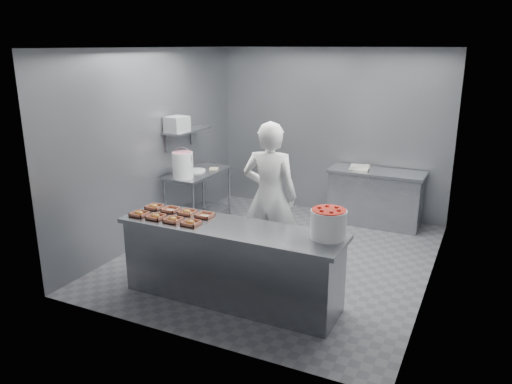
% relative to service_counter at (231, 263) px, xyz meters
% --- Properties ---
extents(floor, '(4.50, 4.50, 0.00)m').
position_rel_service_counter_xyz_m(floor, '(0.00, 1.35, -0.45)').
color(floor, '#4C4C51').
rests_on(floor, ground).
extents(ceiling, '(4.50, 4.50, 0.00)m').
position_rel_service_counter_xyz_m(ceiling, '(0.00, 1.35, 2.35)').
color(ceiling, white).
rests_on(ceiling, wall_back).
extents(wall_back, '(4.00, 0.04, 2.80)m').
position_rel_service_counter_xyz_m(wall_back, '(0.00, 3.60, 0.95)').
color(wall_back, slate).
rests_on(wall_back, ground).
extents(wall_left, '(0.04, 4.50, 2.80)m').
position_rel_service_counter_xyz_m(wall_left, '(-2.00, 1.35, 0.95)').
color(wall_left, slate).
rests_on(wall_left, ground).
extents(wall_right, '(0.04, 4.50, 2.80)m').
position_rel_service_counter_xyz_m(wall_right, '(2.00, 1.35, 0.95)').
color(wall_right, slate).
rests_on(wall_right, ground).
extents(service_counter, '(2.60, 0.70, 0.90)m').
position_rel_service_counter_xyz_m(service_counter, '(0.00, 0.00, 0.00)').
color(service_counter, slate).
rests_on(service_counter, ground).
extents(prep_table, '(0.60, 1.20, 0.90)m').
position_rel_service_counter_xyz_m(prep_table, '(-1.65, 1.95, 0.14)').
color(prep_table, slate).
rests_on(prep_table, ground).
extents(back_counter, '(1.50, 0.60, 0.90)m').
position_rel_service_counter_xyz_m(back_counter, '(0.90, 3.25, -0.00)').
color(back_counter, slate).
rests_on(back_counter, ground).
extents(wall_shelf, '(0.35, 0.90, 0.03)m').
position_rel_service_counter_xyz_m(wall_shelf, '(-1.82, 1.95, 1.10)').
color(wall_shelf, slate).
rests_on(wall_shelf, wall_left).
extents(tray_0, '(0.19, 0.18, 0.06)m').
position_rel_service_counter_xyz_m(tray_0, '(-1.14, -0.15, 0.47)').
color(tray_0, tan).
rests_on(tray_0, service_counter).
extents(tray_1, '(0.19, 0.18, 0.06)m').
position_rel_service_counter_xyz_m(tray_1, '(-0.90, -0.15, 0.47)').
color(tray_1, tan).
rests_on(tray_1, service_counter).
extents(tray_2, '(0.19, 0.18, 0.06)m').
position_rel_service_counter_xyz_m(tray_2, '(-0.66, -0.15, 0.47)').
color(tray_2, tan).
rests_on(tray_2, service_counter).
extents(tray_3, '(0.19, 0.18, 0.06)m').
position_rel_service_counter_xyz_m(tray_3, '(-0.42, -0.15, 0.47)').
color(tray_3, tan).
rests_on(tray_3, service_counter).
extents(tray_4, '(0.19, 0.18, 0.06)m').
position_rel_service_counter_xyz_m(tray_4, '(-1.14, 0.15, 0.47)').
color(tray_4, tan).
rests_on(tray_4, service_counter).
extents(tray_5, '(0.19, 0.18, 0.04)m').
position_rel_service_counter_xyz_m(tray_5, '(-0.90, 0.15, 0.47)').
color(tray_5, tan).
rests_on(tray_5, service_counter).
extents(tray_6, '(0.19, 0.18, 0.06)m').
position_rel_service_counter_xyz_m(tray_6, '(-0.66, 0.15, 0.47)').
color(tray_6, tan).
rests_on(tray_6, service_counter).
extents(tray_7, '(0.19, 0.18, 0.04)m').
position_rel_service_counter_xyz_m(tray_7, '(-0.42, 0.15, 0.47)').
color(tray_7, tan).
rests_on(tray_7, service_counter).
extents(worker, '(0.77, 0.57, 1.93)m').
position_rel_service_counter_xyz_m(worker, '(0.01, 1.04, 0.51)').
color(worker, silver).
rests_on(worker, ground).
extents(strawberry_tub, '(0.38, 0.38, 0.31)m').
position_rel_service_counter_xyz_m(strawberry_tub, '(1.08, 0.14, 0.61)').
color(strawberry_tub, white).
rests_on(strawberry_tub, service_counter).
extents(glaze_bucket, '(0.33, 0.31, 0.48)m').
position_rel_service_counter_xyz_m(glaze_bucket, '(-1.65, 1.54, 0.65)').
color(glaze_bucket, white).
rests_on(glaze_bucket, prep_table).
extents(bucket_lid, '(0.35, 0.35, 0.02)m').
position_rel_service_counter_xyz_m(bucket_lid, '(-1.69, 1.96, 0.46)').
color(bucket_lid, white).
rests_on(bucket_lid, prep_table).
extents(rag, '(0.17, 0.16, 0.02)m').
position_rel_service_counter_xyz_m(rag, '(-1.51, 2.22, 0.46)').
color(rag, '#CCB28C').
rests_on(rag, prep_table).
extents(appliance, '(0.32, 0.35, 0.24)m').
position_rel_service_counter_xyz_m(appliance, '(-1.82, 1.68, 1.23)').
color(appliance, gray).
rests_on(appliance, wall_shelf).
extents(paper_stack, '(0.30, 0.23, 0.06)m').
position_rel_service_counter_xyz_m(paper_stack, '(0.62, 3.25, 0.48)').
color(paper_stack, silver).
rests_on(paper_stack, back_counter).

